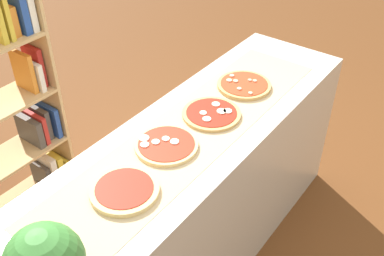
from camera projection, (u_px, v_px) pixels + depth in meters
name	position (u px, v px, depth m)	size (l,w,h in m)	color
counter	(192.00, 201.00, 2.35)	(2.14, 0.58, 0.90)	beige
parchment_paper	(192.00, 131.00, 2.08)	(1.72, 0.39, 0.00)	tan
pizza_plain_0	(124.00, 190.00, 1.76)	(0.27, 0.27, 0.02)	#E5C17F
pizza_mozzarella_1	(166.00, 145.00, 1.98)	(0.28, 0.28, 0.02)	#E5C17F
pizza_mozzarella_2	(212.00, 114.00, 2.17)	(0.28, 0.28, 0.02)	tan
pizza_mushroom_3	(244.00, 85.00, 2.37)	(0.28, 0.28, 0.03)	tan
bookshelf	(3.00, 105.00, 2.58)	(0.82, 0.28, 1.46)	tan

